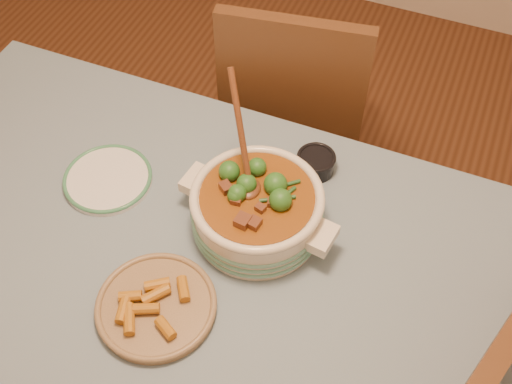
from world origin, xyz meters
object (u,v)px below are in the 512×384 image
dining_table (171,273)px  fried_plate (156,305)px  chair_far (296,103)px  stew_casserole (257,207)px  white_plate (108,179)px  condiment_bowl (316,162)px

dining_table → fried_plate: fried_plate is taller
fried_plate → chair_far: chair_far is taller
dining_table → stew_casserole: stew_casserole is taller
stew_casserole → white_plate: 0.43m
white_plate → fried_plate: (0.30, -0.29, 0.01)m
dining_table → condiment_bowl: 0.48m
white_plate → fried_plate: size_ratio=0.97×
stew_casserole → fried_plate: stew_casserole is taller
stew_casserole → condiment_bowl: stew_casserole is taller
chair_far → white_plate: bearing=56.5°
condiment_bowl → chair_far: chair_far is taller
chair_far → dining_table: bearing=77.3°
dining_table → chair_far: (0.05, 0.81, -0.10)m
stew_casserole → white_plate: bearing=-178.0°
dining_table → condiment_bowl: size_ratio=14.79×
condiment_bowl → fried_plate: size_ratio=0.40×
white_plate → fried_plate: fried_plate is taller
dining_table → white_plate: bearing=149.9°
stew_casserole → chair_far: (-0.12, 0.65, -0.28)m
white_plate → chair_far: 0.76m
condiment_bowl → chair_far: size_ratio=0.11×
stew_casserole → condiment_bowl: (0.07, 0.24, -0.05)m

